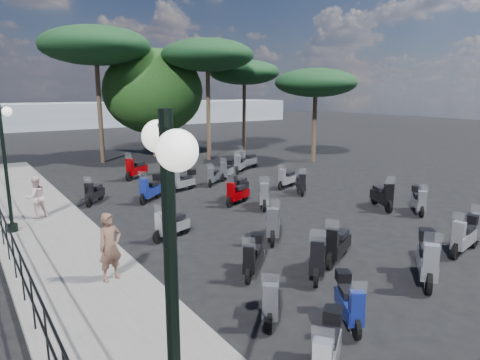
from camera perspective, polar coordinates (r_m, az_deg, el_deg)
ground at (r=15.27m, az=2.56°, el=-5.69°), size 120.00×120.00×0.00m
sidewalk at (r=15.52m, az=-24.45°, el=-6.21°), size 3.00×30.00×0.15m
lamp_post_0 at (r=4.01m, az=-8.93°, el=-18.24°), size 0.57×1.24×4.33m
lamp_post_1 at (r=15.21m, az=-28.87°, el=2.36°), size 0.62×1.15×4.09m
woman at (r=10.71m, az=-16.93°, el=-8.52°), size 0.69×0.54×1.66m
pedestrian_far at (r=16.76m, az=-25.58°, el=-2.08°), size 0.84×0.72×1.50m
scooter_0 at (r=7.56m, az=11.52°, el=-21.60°), size 1.37×1.08×1.27m
scooter_1 at (r=9.08m, az=4.10°, el=-15.63°), size 1.06×1.26×1.23m
scooter_2 at (r=11.07m, az=10.31°, el=-10.14°), size 1.39×1.33×1.44m
scooter_3 at (r=13.69m, az=-9.16°, el=-6.07°), size 1.51×0.68×1.23m
scooter_4 at (r=18.38m, az=-11.77°, el=-1.20°), size 1.47×1.23×1.40m
scooter_5 at (r=18.57m, az=-18.86°, el=-1.73°), size 1.08×1.30×1.26m
scooter_6 at (r=9.16m, az=14.36°, el=-15.61°), size 0.94×1.32×1.18m
scooter_7 at (r=11.02m, az=1.76°, el=-10.32°), size 1.20×1.13×1.20m
scooter_8 at (r=13.46m, az=4.48°, el=-5.87°), size 1.30×1.49×1.48m
scooter_9 at (r=17.49m, az=-0.37°, el=-1.88°), size 1.51×0.83×1.28m
scooter_10 at (r=20.01m, az=-7.50°, el=-0.17°), size 1.48×0.73×1.22m
scooter_11 at (r=23.14m, az=-13.70°, el=1.37°), size 1.58×1.18×1.48m
scooter_13 at (r=11.53m, az=23.71°, el=-9.74°), size 1.59×1.29×1.50m
scooter_14 at (r=12.05m, az=12.86°, el=-8.49°), size 1.60×0.94×1.38m
scooter_15 at (r=17.04m, az=3.17°, el=-2.13°), size 1.11×1.51×1.41m
scooter_16 at (r=18.29m, az=-0.32°, el=-1.06°), size 1.62×1.11×1.47m
scooter_17 at (r=21.09m, az=-3.60°, el=0.39°), size 1.14×1.08×1.18m
scooter_18 at (r=13.91m, az=27.71°, el=-6.67°), size 1.70×0.66×1.36m
scooter_19 at (r=15.06m, az=29.31°, el=-5.68°), size 1.64×0.71×1.34m
scooter_20 at (r=19.54m, az=8.10°, el=-0.54°), size 1.00×1.36×1.27m
scooter_21 at (r=22.39m, az=-1.74°, el=1.24°), size 1.32×1.08×1.24m
scooter_22 at (r=24.16m, az=0.01°, el=2.06°), size 1.41×1.17×1.37m
scooter_24 at (r=17.64m, az=22.73°, el=-2.62°), size 1.21×1.22×1.25m
scooter_25 at (r=17.77m, az=18.44°, el=-2.10°), size 1.01×1.65×1.44m
scooter_26 at (r=20.53m, az=6.25°, el=0.11°), size 1.51×0.75×1.26m
scooter_27 at (r=25.24m, az=0.98°, el=2.56°), size 1.77×0.85×1.46m
broadleaf_tree at (r=30.65m, az=-11.49°, el=11.48°), size 6.84×6.84×7.41m
pine_0 at (r=28.62m, az=-4.35°, el=16.23°), size 5.96×5.96×7.84m
pine_1 at (r=33.13m, az=0.57°, el=14.12°), size 5.30×5.30×6.83m
pine_2 at (r=28.96m, az=-18.71°, el=16.57°), size 6.77×6.77×8.46m
pine_3 at (r=28.30m, az=10.08°, el=12.63°), size 5.23×5.23×5.98m
distant_hills at (r=57.42m, az=-25.48°, el=7.69°), size 70.00×8.00×3.00m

